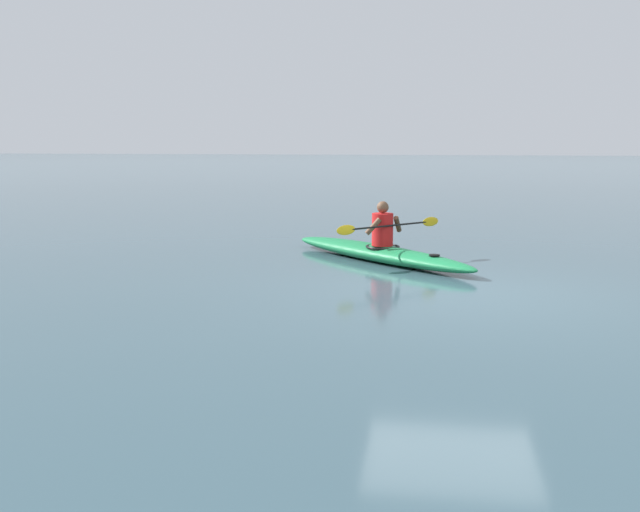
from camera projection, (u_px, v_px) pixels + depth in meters
ground_plane at (455, 293)px, 10.38m from camera, size 160.00×160.00×0.00m
kayak at (378, 253)px, 13.07m from camera, size 3.76×3.66×0.29m
kayaker at (383, 227)px, 12.90m from camera, size 1.70×1.76×0.79m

